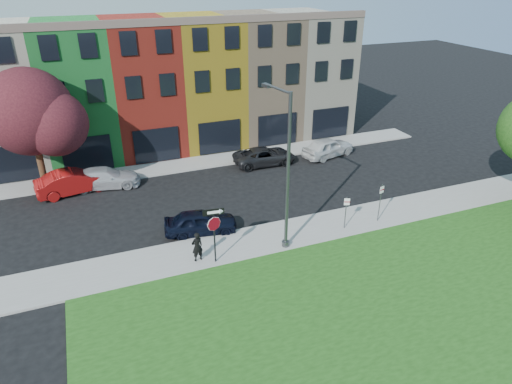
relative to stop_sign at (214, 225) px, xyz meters
name	(u,v)px	position (x,y,z in m)	size (l,w,h in m)	color
ground	(315,264)	(4.74, -1.89, -2.30)	(120.00, 120.00, 0.00)	black
sidewalk_near	(321,227)	(6.74, 1.11, -2.24)	(40.00, 3.00, 0.12)	gray
sidewalk_far	(188,164)	(1.74, 13.11, -2.24)	(40.00, 2.40, 0.12)	gray
rowhouse_block	(172,82)	(2.24, 19.29, 2.68)	(30.00, 10.12, 10.00)	beige
stop_sign	(214,225)	(0.00, 0.00, 0.00)	(1.05, 0.16, 3.07)	black
man	(197,247)	(-0.81, 0.45, -1.36)	(0.66, 0.49, 1.64)	black
sedan_near	(200,222)	(0.10, 3.21, -1.61)	(4.29, 2.29, 1.39)	black
parked_car_red	(74,182)	(-6.42, 11.32, -1.51)	(5.06, 2.51, 1.60)	maroon
parked_car_silver	(104,178)	(-4.44, 11.44, -1.62)	(4.96, 2.58, 1.38)	#B8B8BD
parked_car_dark	(264,156)	(7.30, 11.14, -1.64)	(4.83, 2.34, 1.33)	black
parked_car_white	(328,147)	(12.63, 10.79, -1.54)	(4.79, 2.86, 1.53)	silver
street_lamp	(286,173)	(3.91, 0.21, 2.07)	(0.71, 2.56, 8.43)	#47494C
parking_sign_a	(346,209)	(7.91, 0.48, -0.93)	(0.30, 0.15, 1.99)	#47494C
parking_sign_b	(381,199)	(10.20, 0.47, -0.71)	(0.31, 0.12, 2.39)	#47494C
tree_purple	(31,114)	(-8.12, 12.36, 3.07)	(6.59, 5.77, 8.14)	black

